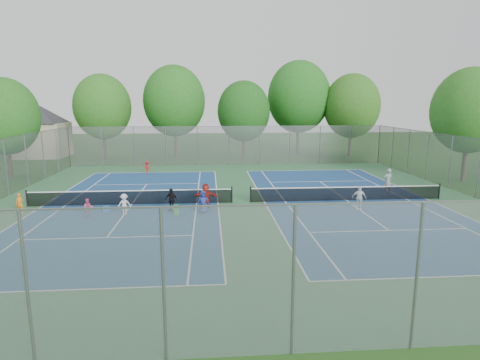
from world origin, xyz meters
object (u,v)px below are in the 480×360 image
at_px(ball_hopper, 176,210).
at_px(instructor, 388,181).
at_px(ball_crate, 106,209).
at_px(net_right, 347,194).
at_px(net_left, 131,198).

distance_m(ball_hopper, instructor, 15.15).
distance_m(ball_crate, instructor, 19.00).
xyz_separation_m(ball_crate, instructor, (18.73, 3.14, 0.76)).
height_order(ball_crate, instructor, instructor).
bearing_deg(net_right, ball_hopper, -166.47).
bearing_deg(net_left, net_right, 0.00).
distance_m(net_left, net_right, 14.00).
relative_size(ball_crate, ball_hopper, 0.62).
bearing_deg(ball_hopper, ball_crate, 164.80).
relative_size(net_left, ball_crate, 34.40).
xyz_separation_m(net_left, instructor, (17.53, 1.64, 0.46)).
xyz_separation_m(net_left, net_right, (14.00, 0.00, 0.00)).
bearing_deg(ball_crate, instructor, 9.52).
relative_size(net_right, instructor, 7.01).
relative_size(net_left, net_right, 1.00).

